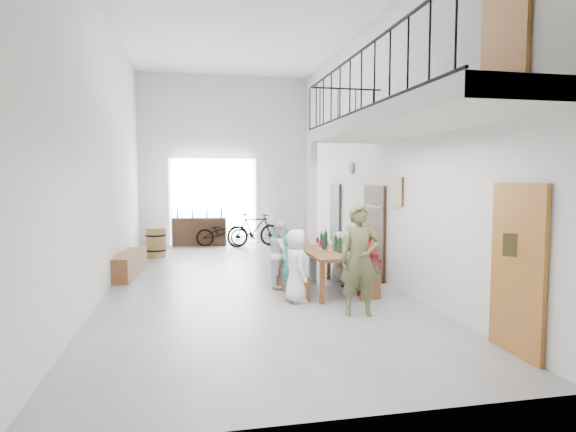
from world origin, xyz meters
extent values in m
plane|color=slate|center=(0.00, 0.00, 0.00)|extent=(12.00, 12.00, 0.00)
plane|color=silver|center=(0.00, 6.00, 2.75)|extent=(5.50, 0.00, 5.50)
plane|color=silver|center=(0.00, -6.00, 2.75)|extent=(5.50, 0.00, 5.50)
plane|color=silver|center=(-2.75, 0.00, 2.75)|extent=(0.00, 12.00, 12.00)
plane|color=silver|center=(2.75, 0.00, 2.75)|extent=(0.00, 12.00, 12.00)
plane|color=white|center=(0.00, 0.00, 5.50)|extent=(12.00, 12.00, 0.00)
cube|color=white|center=(-0.40, 5.94, 1.40)|extent=(2.80, 0.08, 2.80)
cube|color=brown|center=(2.70, -4.90, 1.05)|extent=(0.06, 0.95, 2.10)
cube|color=#332013|center=(2.70, -0.30, 1.00)|extent=(0.06, 1.10, 2.00)
cube|color=#2A342B|center=(2.70, 2.50, 1.00)|extent=(0.06, 0.80, 2.00)
cube|color=brown|center=(2.70, -4.50, 4.10)|extent=(0.06, 0.90, 1.95)
cube|color=#3D3318|center=(2.72, -1.40, 1.90)|extent=(0.04, 0.45, 0.55)
cylinder|color=white|center=(2.71, 1.20, 2.40)|extent=(0.04, 0.28, 0.28)
cube|color=silver|center=(2.00, -3.20, 3.00)|extent=(1.50, 5.60, 0.25)
cube|color=black|center=(1.27, -3.20, 3.98)|extent=(0.03, 5.60, 0.03)
cube|color=black|center=(1.27, -3.20, 3.15)|extent=(0.03, 5.60, 0.03)
cube|color=black|center=(2.00, -0.42, 3.98)|extent=(1.50, 0.03, 0.03)
cube|color=silver|center=(1.30, -0.45, 1.44)|extent=(0.14, 0.14, 2.88)
cube|color=brown|center=(1.38, -1.16, 0.76)|extent=(0.99, 2.24, 0.06)
cube|color=brown|center=(1.04, -2.12, 0.36)|extent=(0.08, 0.08, 0.73)
cube|color=brown|center=(1.79, -2.09, 0.36)|extent=(0.08, 0.08, 0.73)
cube|color=brown|center=(0.96, -0.23, 0.36)|extent=(0.08, 0.08, 0.73)
cube|color=brown|center=(1.72, -0.20, 0.36)|extent=(0.08, 0.08, 0.73)
cube|color=brown|center=(0.69, -1.08, 0.20)|extent=(0.37, 1.78, 0.41)
cube|color=brown|center=(2.01, -1.15, 0.21)|extent=(0.26, 1.79, 0.41)
cylinder|color=#113319|center=(1.50, -0.74, 0.97)|extent=(0.07, 0.07, 0.35)
cylinder|color=#113319|center=(1.51, -1.61, 0.97)|extent=(0.07, 0.07, 0.35)
cylinder|color=#113319|center=(1.36, -1.12, 0.97)|extent=(0.07, 0.07, 0.35)
cylinder|color=#113319|center=(1.51, -1.37, 0.97)|extent=(0.07, 0.07, 0.35)
cylinder|color=#113319|center=(1.36, -0.92, 0.97)|extent=(0.07, 0.07, 0.35)
cube|color=brown|center=(-2.50, 0.98, 0.26)|extent=(0.62, 1.87, 0.52)
cylinder|color=brown|center=(-2.08, 3.49, 0.41)|extent=(0.54, 0.54, 0.82)
cylinder|color=black|center=(-2.08, 3.49, 0.20)|extent=(0.55, 0.55, 0.05)
cylinder|color=black|center=(-2.08, 3.49, 0.61)|extent=(0.55, 0.55, 0.05)
cube|color=#332013|center=(-0.86, 5.65, 0.45)|extent=(1.74, 0.68, 0.89)
cylinder|color=#113319|center=(-1.55, 5.77, 1.03)|extent=(0.06, 0.06, 0.28)
cylinder|color=#113319|center=(-1.09, 5.71, 1.03)|extent=(0.06, 0.06, 0.28)
cylinder|color=#113319|center=(-0.62, 5.66, 1.03)|extent=(0.06, 0.06, 0.28)
cylinder|color=#113319|center=(-0.16, 5.59, 1.03)|extent=(0.06, 0.06, 0.28)
imported|color=white|center=(0.63, -1.91, 0.64)|extent=(0.45, 0.65, 1.28)
imported|color=teal|center=(0.62, -1.32, 0.56)|extent=(0.28, 0.41, 1.12)
imported|color=white|center=(0.60, -0.71, 0.67)|extent=(0.66, 0.76, 1.33)
imported|color=teal|center=(0.68, -0.31, 0.57)|extent=(0.44, 0.75, 1.15)
imported|color=red|center=(1.98, -1.73, 0.60)|extent=(0.53, 0.76, 1.20)
imported|color=black|center=(1.92, -1.11, 0.58)|extent=(0.70, 1.12, 1.16)
imported|color=white|center=(1.90, -0.37, 0.52)|extent=(0.38, 0.54, 1.04)
imported|color=#525932|center=(1.43, -2.88, 0.88)|extent=(0.71, 0.53, 1.75)
imported|color=#164F1A|center=(2.45, 0.75, 0.23)|extent=(0.49, 0.45, 0.45)
imported|color=black|center=(-0.17, 5.30, 0.43)|extent=(1.69, 0.74, 0.86)
imported|color=black|center=(0.81, 4.98, 0.54)|extent=(1.85, 0.89, 1.07)
camera|label=1|loc=(-1.18, -9.97, 2.15)|focal=30.00mm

